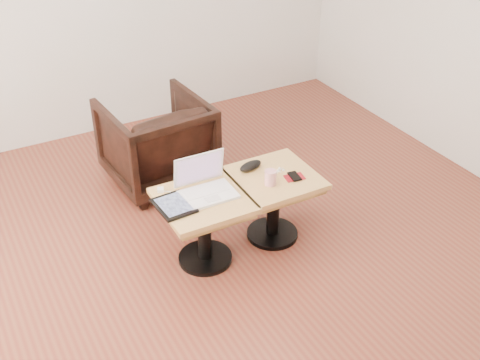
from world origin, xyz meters
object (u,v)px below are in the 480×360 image
side_table_right (274,191)px  striped_cup (270,178)px  side_table_left (204,214)px  armchair (157,142)px  laptop (205,186)px

side_table_right → striped_cup: size_ratio=5.55×
side_table_right → striped_cup: (-0.07, -0.07, 0.16)m
side_table_left → armchair: (0.11, 1.01, -0.03)m
side_table_right → armchair: size_ratio=0.73×
side_table_left → side_table_right: (0.50, 0.01, 0.00)m
armchair → laptop: bearing=81.9°
armchair → striped_cup: bearing=102.5°
side_table_right → striped_cup: 0.19m
laptop → striped_cup: laptop is taller
side_table_right → armchair: 1.07m
striped_cup → side_table_right: bearing=43.8°
side_table_left → armchair: armchair is taller
striped_cup → laptop: bearing=164.2°
side_table_left → side_table_right: size_ratio=1.01×
laptop → striped_cup: bearing=-14.5°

